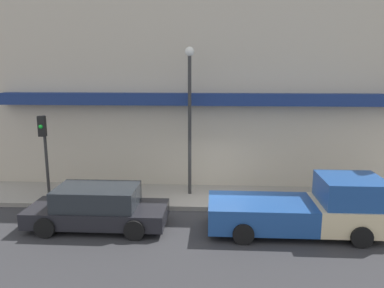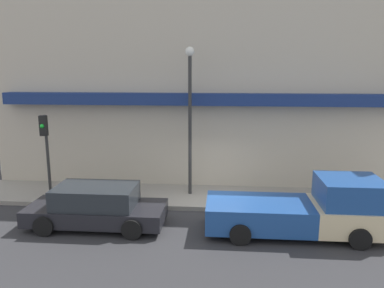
{
  "view_description": "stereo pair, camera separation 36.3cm",
  "coord_description": "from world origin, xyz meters",
  "px_view_note": "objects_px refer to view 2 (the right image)",
  "views": [
    {
      "loc": [
        0.04,
        -13.32,
        5.28
      ],
      "look_at": [
        -0.81,
        1.09,
        2.37
      ],
      "focal_mm": 35.0,
      "sensor_mm": 36.0,
      "label": 1
    },
    {
      "loc": [
        0.4,
        -13.3,
        5.28
      ],
      "look_at": [
        -0.81,
        1.09,
        2.37
      ],
      "focal_mm": 35.0,
      "sensor_mm": 36.0,
      "label": 2
    }
  ],
  "objects_px": {
    "pickup_truck": "(307,210)",
    "traffic_light": "(46,141)",
    "street_lamp": "(190,105)",
    "fire_hydrant": "(112,189)",
    "parked_car": "(96,207)"
  },
  "relations": [
    {
      "from": "pickup_truck",
      "to": "fire_hydrant",
      "type": "bearing_deg",
      "value": 162.25
    },
    {
      "from": "pickup_truck",
      "to": "street_lamp",
      "type": "relative_size",
      "value": 0.95
    },
    {
      "from": "street_lamp",
      "to": "traffic_light",
      "type": "bearing_deg",
      "value": -172.05
    },
    {
      "from": "pickup_truck",
      "to": "traffic_light",
      "type": "distance_m",
      "value": 10.19
    },
    {
      "from": "fire_hydrant",
      "to": "traffic_light",
      "type": "xyz_separation_m",
      "value": [
        -2.61,
        -0.05,
        1.93
      ]
    },
    {
      "from": "parked_car",
      "to": "street_lamp",
      "type": "relative_size",
      "value": 0.78
    },
    {
      "from": "street_lamp",
      "to": "traffic_light",
      "type": "relative_size",
      "value": 1.79
    },
    {
      "from": "street_lamp",
      "to": "pickup_truck",
      "type": "bearing_deg",
      "value": -37.57
    },
    {
      "from": "pickup_truck",
      "to": "street_lamp",
      "type": "distance_m",
      "value": 5.98
    },
    {
      "from": "street_lamp",
      "to": "traffic_light",
      "type": "distance_m",
      "value": 5.92
    },
    {
      "from": "traffic_light",
      "to": "pickup_truck",
      "type": "bearing_deg",
      "value": -13.46
    },
    {
      "from": "street_lamp",
      "to": "fire_hydrant",
      "type": "bearing_deg",
      "value": -166.42
    },
    {
      "from": "fire_hydrant",
      "to": "traffic_light",
      "type": "height_order",
      "value": "traffic_light"
    },
    {
      "from": "pickup_truck",
      "to": "traffic_light",
      "type": "height_order",
      "value": "traffic_light"
    },
    {
      "from": "parked_car",
      "to": "street_lamp",
      "type": "xyz_separation_m",
      "value": [
        2.91,
        3.14,
        3.17
      ]
    }
  ]
}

